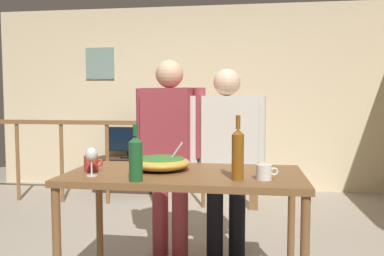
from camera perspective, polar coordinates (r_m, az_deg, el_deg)
name	(u,v)px	position (r m, az deg, el deg)	size (l,w,h in m)	color
back_wall	(193,98)	(5.71, 0.13, 4.30)	(5.81, 0.10, 2.57)	beige
framed_picture	(100,63)	(6.02, -13.02, 9.01)	(0.42, 0.03, 0.45)	gray
stair_railing	(149,150)	(4.77, -6.22, -3.09)	(3.60, 0.10, 1.07)	brown
tv_console	(128,174)	(5.66, -9.11, -6.53)	(0.90, 0.40, 0.46)	#38281E
flat_screen_tv	(127,140)	(5.56, -9.26, -1.68)	(0.58, 0.12, 0.43)	black
serving_table	(185,185)	(2.52, -1.05, -8.19)	(1.47, 0.74, 0.82)	brown
salad_bowl	(161,162)	(2.58, -4.48, -4.88)	(0.38, 0.38, 0.19)	gold
wine_glass	(91,156)	(2.45, -14.20, -3.85)	(0.07, 0.07, 0.17)	silver
wine_bottle_green	(136,157)	(2.25, -8.05, -4.20)	(0.08, 0.08, 0.32)	#1E5628
wine_bottle_amber	(238,153)	(2.27, 6.57, -3.62)	(0.07, 0.07, 0.37)	brown
mug_red	(91,163)	(2.62, -14.20, -4.92)	(0.13, 0.09, 0.10)	#B7332D
mug_white	(264,172)	(2.31, 10.31, -6.23)	(0.13, 0.09, 0.09)	white
person_standing_left	(170,142)	(3.17, -3.20, -2.00)	(0.59, 0.33, 1.58)	#9E3842
person_standing_right	(226,148)	(3.12, 4.95, -2.93)	(0.61, 0.34, 1.51)	black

